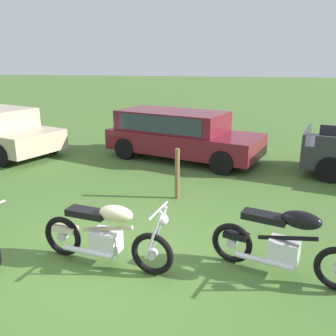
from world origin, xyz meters
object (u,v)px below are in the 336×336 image
Objects in this scene: fence_post_wooden at (177,174)px; car_burgundy at (178,131)px; motorcycle_black at (285,243)px; motorcycle_cream at (106,235)px.

car_burgundy is at bearing 100.04° from fence_post_wooden.
car_burgundy reaches higher than motorcycle_black.
motorcycle_black is at bearing -48.68° from car_burgundy.
motorcycle_cream is 1.06× the size of motorcycle_black.
motorcycle_cream is 1.90× the size of fence_post_wooden.
car_burgundy is 4.36× the size of fence_post_wooden.
car_burgundy reaches higher than motorcycle_cream.
motorcycle_black is 3.26m from fence_post_wooden.
fence_post_wooden is (0.52, 2.83, 0.07)m from motorcycle_cream.
motorcycle_black is at bearing 14.41° from motorcycle_cream.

